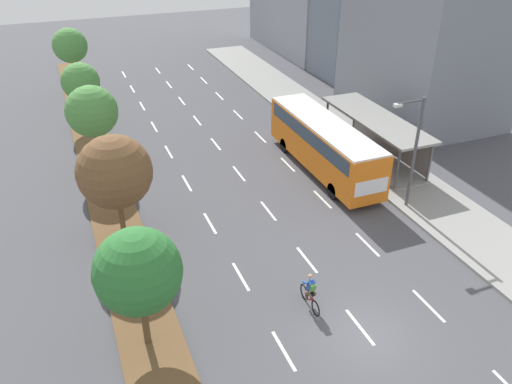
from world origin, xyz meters
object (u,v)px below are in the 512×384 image
(cyclist, at_px, (310,293))
(median_tree_second, at_px, (115,172))
(median_tree_fifth, at_px, (70,46))
(streetlight, at_px, (413,146))
(bus, at_px, (324,141))
(median_tree_fourth, at_px, (81,82))
(bus_shelter, at_px, (378,133))
(median_tree_nearest, at_px, (138,271))
(median_tree_third, at_px, (92,112))

(cyclist, height_order, median_tree_second, median_tree_second)
(cyclist, bearing_deg, median_tree_fifth, 101.99)
(streetlight, bearing_deg, bus, 110.14)
(cyclist, height_order, median_tree_fourth, median_tree_fourth)
(bus_shelter, xyz_separation_m, median_tree_fifth, (-17.86, 21.02, 2.59))
(median_tree_second, bearing_deg, cyclist, -51.96)
(median_tree_nearest, relative_size, median_tree_third, 0.93)
(cyclist, relative_size, median_tree_fourth, 0.37)
(bus, relative_size, median_tree_fifth, 1.93)
(bus_shelter, xyz_separation_m, bus, (-4.28, -0.30, 0.20))
(bus_shelter, relative_size, median_tree_fourth, 1.96)
(median_tree_nearest, xyz_separation_m, median_tree_fourth, (0.11, 24.13, -0.04))
(bus, distance_m, median_tree_second, 13.73)
(bus, xyz_separation_m, median_tree_third, (-13.52, 5.23, 2.07))
(median_tree_second, xyz_separation_m, streetlight, (15.50, -3.10, 0.09))
(bus, bearing_deg, median_tree_third, 158.84)
(cyclist, bearing_deg, median_tree_nearest, 175.98)
(median_tree_third, height_order, streetlight, streetlight)
(bus_shelter, relative_size, cyclist, 5.33)
(median_tree_second, relative_size, median_tree_fifth, 0.95)
(streetlight, bearing_deg, median_tree_second, 168.68)
(bus_shelter, relative_size, bus, 0.86)
(cyclist, bearing_deg, bus_shelter, 46.83)
(bus, height_order, streetlight, streetlight)
(bus, height_order, median_tree_second, median_tree_second)
(cyclist, distance_m, median_tree_fourth, 25.73)
(cyclist, distance_m, streetlight, 10.81)
(median_tree_nearest, distance_m, streetlight, 16.59)
(cyclist, distance_m, median_tree_second, 11.25)
(median_tree_fourth, xyz_separation_m, median_tree_fifth, (-0.03, 8.04, 0.83))
(median_tree_nearest, relative_size, median_tree_second, 0.94)
(median_tree_third, bearing_deg, streetlight, -35.39)
(bus_shelter, bearing_deg, median_tree_fourth, 143.95)
(median_tree_nearest, relative_size, median_tree_fifth, 0.89)
(median_tree_second, xyz_separation_m, median_tree_third, (-0.19, 8.04, 0.33))
(streetlight, bearing_deg, cyclist, -148.35)
(bus, bearing_deg, median_tree_nearest, -141.53)
(bus_shelter, distance_m, median_tree_second, 17.98)
(bus, distance_m, median_tree_nearest, 17.52)
(bus_shelter, height_order, median_tree_fifth, median_tree_fifth)
(cyclist, relative_size, median_tree_fifth, 0.31)
(median_tree_second, distance_m, median_tree_fifth, 24.14)
(cyclist, bearing_deg, bus, 59.63)
(cyclist, xyz_separation_m, median_tree_fifth, (-6.94, 32.67, 3.66))
(median_tree_second, bearing_deg, median_tree_nearest, -92.37)
(median_tree_fourth, bearing_deg, median_tree_second, -89.20)
(median_tree_third, bearing_deg, bus_shelter, -15.50)
(median_tree_nearest, xyz_separation_m, streetlight, (15.83, 4.94, 0.23))
(median_tree_second, bearing_deg, streetlight, -11.32)
(median_tree_nearest, xyz_separation_m, median_tree_third, (0.14, 16.09, 0.47))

